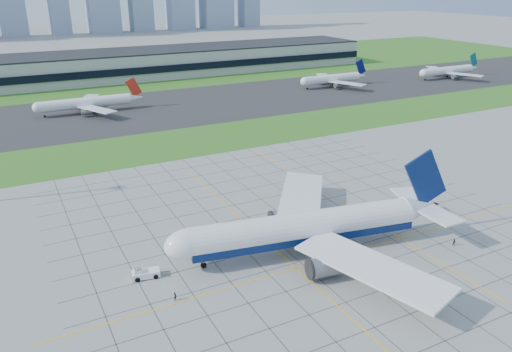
{
  "coord_description": "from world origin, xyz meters",
  "views": [
    {
      "loc": [
        -57.93,
        -76.28,
        54.9
      ],
      "look_at": [
        -1.58,
        32.04,
        7.0
      ],
      "focal_mm": 35.0,
      "sensor_mm": 36.0,
      "label": 1
    }
  ],
  "objects": [
    {
      "name": "grass_far",
      "position": [
        0.0,
        255.0,
        0.02
      ],
      "size": [
        700.0,
        145.0,
        0.04
      ],
      "primitive_type": "cube",
      "color": "#367722",
      "rests_on": "ground"
    },
    {
      "name": "distant_jet_3",
      "position": [
        184.38,
        138.77,
        4.49
      ],
      "size": [
        44.54,
        42.66,
        14.08
      ],
      "color": "white",
      "rests_on": "ground"
    },
    {
      "name": "distant_jet_1",
      "position": [
        -24.1,
        151.37,
        4.49
      ],
      "size": [
        45.29,
        42.66,
        14.08
      ],
      "color": "white",
      "rests_on": "ground"
    },
    {
      "name": "ground",
      "position": [
        0.0,
        0.0,
        0.0
      ],
      "size": [
        1400.0,
        1400.0,
        0.0
      ],
      "primitive_type": "plane",
      "color": "#999893",
      "rests_on": "ground"
    },
    {
      "name": "asphalt_taxiway",
      "position": [
        0.0,
        145.0,
        0.03
      ],
      "size": [
        700.0,
        75.0,
        0.04
      ],
      "primitive_type": "cube",
      "color": "#383838",
      "rests_on": "ground"
    },
    {
      "name": "distant_jet_2",
      "position": [
        106.97,
        149.0,
        4.49
      ],
      "size": [
        41.03,
        42.66,
        14.08
      ],
      "color": "white",
      "rests_on": "ground"
    },
    {
      "name": "airliner",
      "position": [
        -4.48,
        3.21,
        5.6
      ],
      "size": [
        64.65,
        64.97,
        20.48
      ],
      "rotation": [
        0.0,
        0.0,
        -0.17
      ],
      "color": "white",
      "rests_on": "ground"
    },
    {
      "name": "crew_near",
      "position": [
        -35.51,
        -1.0,
        0.87
      ],
      "size": [
        0.73,
        0.75,
        1.74
      ],
      "primitive_type": "imported",
      "rotation": [
        0.0,
        0.0,
        0.84
      ],
      "color": "black",
      "rests_on": "ground"
    },
    {
      "name": "terminal",
      "position": [
        40.0,
        229.87,
        7.89
      ],
      "size": [
        260.0,
        43.0,
        15.8
      ],
      "color": "#B7B7B2",
      "rests_on": "ground"
    },
    {
      "name": "grass_median",
      "position": [
        0.0,
        90.0,
        0.02
      ],
      "size": [
        700.0,
        35.0,
        0.04
      ],
      "primitive_type": "cube",
      "color": "#367722",
      "rests_on": "ground"
    },
    {
      "name": "pushback_tug",
      "position": [
        -38.4,
        9.12,
        0.97
      ],
      "size": [
        7.96,
        3.51,
        2.18
      ],
      "rotation": [
        0.0,
        0.0,
        -0.17
      ],
      "color": "white",
      "rests_on": "ground"
    },
    {
      "name": "apron_markings",
      "position": [
        0.43,
        11.09,
        0.02
      ],
      "size": [
        120.0,
        130.0,
        0.03
      ],
      "color": "#474744",
      "rests_on": "ground"
    },
    {
      "name": "crew_far",
      "position": [
        26.13,
        -10.12,
        0.82
      ],
      "size": [
        0.99,
        0.91,
        1.63
      ],
      "primitive_type": "imported",
      "rotation": [
        0.0,
        0.0,
        -0.46
      ],
      "color": "black",
      "rests_on": "ground"
    }
  ]
}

